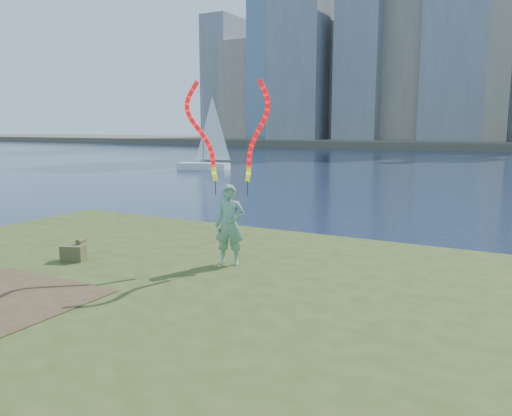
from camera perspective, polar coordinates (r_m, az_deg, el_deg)
The scene contains 6 objects.
ground at distance 10.16m, azimuth -5.93°, elevation -11.54°, with size 320.00×320.00×0.00m, color #17233B.
grassy_knoll at distance 8.38m, azimuth -15.10°, elevation -13.95°, with size 20.00×18.00×0.80m.
far_shore at distance 103.01m, azimuth 25.56°, elevation 6.66°, with size 320.00×40.00×1.20m, color #4F4A3A.
woman_with_ribbons at distance 10.10m, azimuth -2.99°, elevation 1.32°, with size 1.94×0.76×4.03m.
canvas_bag at distance 11.27m, azimuth -20.09°, elevation -4.75°, with size 0.55×0.61×0.44m.
sailboat at distance 42.86m, azimuth -5.73°, elevation 5.99°, with size 4.72×2.14×7.08m.
Camera 1 is at (5.40, -7.82, 3.59)m, focal length 35.00 mm.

